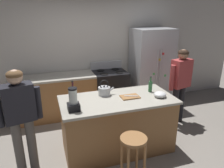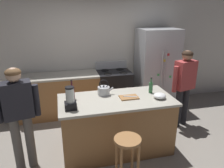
% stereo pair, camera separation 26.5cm
% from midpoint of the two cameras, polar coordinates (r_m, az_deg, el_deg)
% --- Properties ---
extents(ground_plane, '(14.00, 14.00, 0.00)m').
position_cam_midpoint_polar(ground_plane, '(3.98, -0.59, -16.42)').
color(ground_plane, gray).
extents(back_wall, '(8.00, 0.10, 2.70)m').
position_cam_midpoint_polar(back_wall, '(5.21, -7.21, 8.44)').
color(back_wall, silver).
rests_on(back_wall, ground_plane).
extents(kitchen_island, '(1.84, 0.89, 0.94)m').
position_cam_midpoint_polar(kitchen_island, '(3.72, -0.61, -10.52)').
color(kitchen_island, '#9E6B3D').
rests_on(kitchen_island, ground_plane).
extents(back_counter_run, '(2.00, 0.64, 0.94)m').
position_cam_midpoint_polar(back_counter_run, '(4.99, -14.92, -3.15)').
color(back_counter_run, '#9E6B3D').
rests_on(back_counter_run, ground_plane).
extents(refrigerator, '(0.90, 0.73, 1.88)m').
position_cam_midpoint_polar(refrigerator, '(5.33, 8.76, 4.10)').
color(refrigerator, '#B7BABF').
rests_on(refrigerator, ground_plane).
extents(stove_range, '(0.76, 0.65, 1.12)m').
position_cam_midpoint_polar(stove_range, '(5.13, -2.04, -1.70)').
color(stove_range, black).
rests_on(stove_range, ground_plane).
extents(person_by_island_left, '(0.60, 0.30, 1.58)m').
position_cam_midpoint_polar(person_by_island_left, '(3.29, -25.03, -7.10)').
color(person_by_island_left, '#66605B').
rests_on(person_by_island_left, ground_plane).
extents(person_by_sink_right, '(0.59, 0.31, 1.57)m').
position_cam_midpoint_polar(person_by_sink_right, '(4.55, 15.91, 0.98)').
color(person_by_sink_right, '#26262B').
rests_on(person_by_sink_right, ground_plane).
extents(bar_stool, '(0.36, 0.36, 0.72)m').
position_cam_midpoint_polar(bar_stool, '(3.03, 3.01, -16.53)').
color(bar_stool, '#9E6B3D').
rests_on(bar_stool, ground_plane).
extents(blender_appliance, '(0.17, 0.17, 0.34)m').
position_cam_midpoint_polar(blender_appliance, '(3.15, -12.51, -4.39)').
color(blender_appliance, black).
rests_on(blender_appliance, kitchen_island).
extents(bottle_wine, '(0.08, 0.08, 0.32)m').
position_cam_midpoint_polar(bottle_wine, '(3.50, -12.30, -2.35)').
color(bottle_wine, '#471923').
rests_on(bottle_wine, kitchen_island).
extents(bottle_olive_oil, '(0.07, 0.07, 0.28)m').
position_cam_midpoint_polar(bottle_olive_oil, '(3.80, 8.04, -0.60)').
color(bottle_olive_oil, '#2D6638').
rests_on(bottle_olive_oil, kitchen_island).
extents(mixing_bowl, '(0.20, 0.20, 0.09)m').
position_cam_midpoint_polar(mixing_bowl, '(3.62, 10.43, -2.74)').
color(mixing_bowl, white).
rests_on(mixing_bowl, kitchen_island).
extents(tea_kettle, '(0.28, 0.20, 0.27)m').
position_cam_midpoint_polar(tea_kettle, '(3.63, -4.11, -1.77)').
color(tea_kettle, '#B7BABF').
rests_on(tea_kettle, kitchen_island).
extents(cutting_board, '(0.30, 0.20, 0.02)m').
position_cam_midpoint_polar(cutting_board, '(3.56, 2.59, -3.39)').
color(cutting_board, '#9E6B3D').
rests_on(cutting_board, kitchen_island).
extents(chef_knife, '(0.22, 0.11, 0.01)m').
position_cam_midpoint_polar(chef_knife, '(3.56, 2.90, -3.16)').
color(chef_knife, '#B7BABF').
rests_on(chef_knife, cutting_board).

